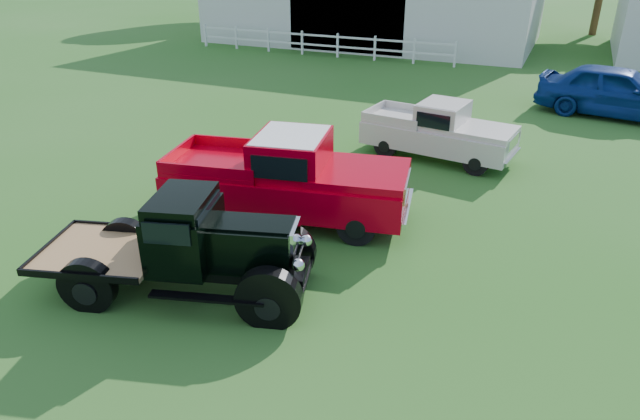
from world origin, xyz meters
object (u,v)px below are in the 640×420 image
at_px(white_pickup, 438,131).
at_px(misc_car_blue, 617,91).
at_px(red_pickup, 287,177).
at_px(vintage_flatbed, 181,245).

distance_m(white_pickup, misc_car_blue, 8.01).
xyz_separation_m(red_pickup, misc_car_blue, (6.88, 11.58, -0.11)).
distance_m(red_pickup, white_pickup, 5.54).
height_order(vintage_flatbed, red_pickup, red_pickup).
xyz_separation_m(vintage_flatbed, misc_car_blue, (7.25, 14.94, -0.06)).
xyz_separation_m(vintage_flatbed, white_pickup, (2.55, 8.45, -0.15)).
bearing_deg(misc_car_blue, white_pickup, 153.51).
distance_m(vintage_flatbed, white_pickup, 8.83).
distance_m(vintage_flatbed, red_pickup, 3.38).
relative_size(vintage_flatbed, misc_car_blue, 0.92).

